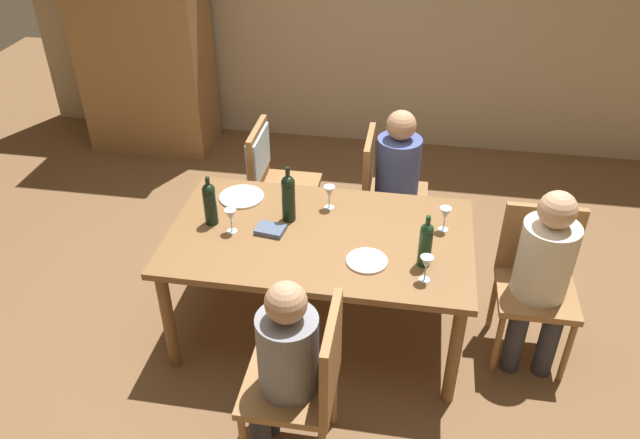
# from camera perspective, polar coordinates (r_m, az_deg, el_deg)

# --- Properties ---
(ground_plane) EXTENTS (10.00, 10.00, 0.00)m
(ground_plane) POSITION_cam_1_polar(r_m,az_deg,el_deg) (4.03, 0.00, -9.78)
(ground_plane) COLOR brown
(armoire_cabinet) EXTENTS (1.18, 0.62, 2.18)m
(armoire_cabinet) POSITION_cam_1_polar(r_m,az_deg,el_deg) (5.92, -15.97, 16.25)
(armoire_cabinet) COLOR olive
(armoire_cabinet) RESTS_ON ground_plane
(dining_table) EXTENTS (1.73, 1.02, 0.73)m
(dining_table) POSITION_cam_1_polar(r_m,az_deg,el_deg) (3.61, 0.00, -2.34)
(dining_table) COLOR brown
(dining_table) RESTS_ON ground_plane
(chair_right_end) EXTENTS (0.44, 0.44, 0.92)m
(chair_right_end) POSITION_cam_1_polar(r_m,az_deg,el_deg) (3.80, 19.14, -4.68)
(chair_right_end) COLOR olive
(chair_right_end) RESTS_ON ground_plane
(chair_far_right) EXTENTS (0.44, 0.44, 0.92)m
(chair_far_right) POSITION_cam_1_polar(r_m,az_deg,el_deg) (4.39, 5.81, 2.91)
(chair_far_right) COLOR olive
(chair_far_right) RESTS_ON ground_plane
(chair_near) EXTENTS (0.44, 0.44, 0.92)m
(chair_near) POSITION_cam_1_polar(r_m,az_deg,el_deg) (3.03, -1.18, -14.26)
(chair_near) COLOR olive
(chair_near) RESTS_ON ground_plane
(chair_far_left) EXTENTS (0.46, 0.44, 0.92)m
(chair_far_left) POSITION_cam_1_polar(r_m,az_deg,el_deg) (4.46, -4.63, 4.48)
(chair_far_left) COLOR olive
(chair_far_left) RESTS_ON ground_plane
(person_woman_host) EXTENTS (0.30, 0.35, 1.13)m
(person_woman_host) POSITION_cam_1_polar(r_m,az_deg,el_deg) (3.64, 19.69, -4.32)
(person_woman_host) COLOR #33333D
(person_woman_host) RESTS_ON ground_plane
(person_man_bearded) EXTENTS (0.34, 0.30, 1.12)m
(person_man_bearded) POSITION_cam_1_polar(r_m,az_deg,el_deg) (4.33, 7.39, 4.06)
(person_man_bearded) COLOR #33333D
(person_man_bearded) RESTS_ON ground_plane
(person_man_guest) EXTENTS (0.33, 0.29, 1.09)m
(person_man_guest) POSITION_cam_1_polar(r_m,az_deg,el_deg) (2.97, -3.40, -12.68)
(person_man_guest) COLOR #33333D
(person_man_guest) RESTS_ON ground_plane
(wine_bottle_tall_green) EXTENTS (0.07, 0.07, 0.31)m
(wine_bottle_tall_green) POSITION_cam_1_polar(r_m,az_deg,el_deg) (3.30, 9.59, -2.12)
(wine_bottle_tall_green) COLOR #19381E
(wine_bottle_tall_green) RESTS_ON dining_table
(wine_bottle_dark_red) EXTENTS (0.08, 0.08, 0.31)m
(wine_bottle_dark_red) POSITION_cam_1_polar(r_m,az_deg,el_deg) (3.64, -9.99, 1.54)
(wine_bottle_dark_red) COLOR black
(wine_bottle_dark_red) RESTS_ON dining_table
(wine_bottle_short_olive) EXTENTS (0.08, 0.08, 0.35)m
(wine_bottle_short_olive) POSITION_cam_1_polar(r_m,az_deg,el_deg) (3.61, -2.89, 2.09)
(wine_bottle_short_olive) COLOR black
(wine_bottle_short_olive) RESTS_ON dining_table
(wine_glass_near_left) EXTENTS (0.07, 0.07, 0.15)m
(wine_glass_near_left) POSITION_cam_1_polar(r_m,az_deg,el_deg) (3.56, -8.13, 0.32)
(wine_glass_near_left) COLOR silver
(wine_glass_near_left) RESTS_ON dining_table
(wine_glass_centre) EXTENTS (0.07, 0.07, 0.15)m
(wine_glass_centre) POSITION_cam_1_polar(r_m,az_deg,el_deg) (3.74, 0.86, 2.45)
(wine_glass_centre) COLOR silver
(wine_glass_centre) RESTS_ON dining_table
(wine_glass_near_right) EXTENTS (0.07, 0.07, 0.15)m
(wine_glass_near_right) POSITION_cam_1_polar(r_m,az_deg,el_deg) (3.61, 11.32, 0.46)
(wine_glass_near_right) COLOR silver
(wine_glass_near_right) RESTS_ON dining_table
(wine_glass_far) EXTENTS (0.07, 0.07, 0.15)m
(wine_glass_far) POSITION_cam_1_polar(r_m,az_deg,el_deg) (3.22, 9.65, -3.99)
(wine_glass_far) COLOR silver
(wine_glass_far) RESTS_ON dining_table
(dinner_plate_host) EXTENTS (0.22, 0.22, 0.01)m
(dinner_plate_host) POSITION_cam_1_polar(r_m,az_deg,el_deg) (3.36, 4.29, -3.78)
(dinner_plate_host) COLOR white
(dinner_plate_host) RESTS_ON dining_table
(dinner_plate_guest_left) EXTENTS (0.28, 0.28, 0.01)m
(dinner_plate_guest_left) POSITION_cam_1_polar(r_m,az_deg,el_deg) (3.91, -7.15, 2.06)
(dinner_plate_guest_left) COLOR silver
(dinner_plate_guest_left) RESTS_ON dining_table
(folded_napkin) EXTENTS (0.18, 0.14, 0.03)m
(folded_napkin) POSITION_cam_1_polar(r_m,az_deg,el_deg) (3.58, -4.53, -0.93)
(folded_napkin) COLOR #4C5B75
(folded_napkin) RESTS_ON dining_table
(handbag) EXTENTS (0.15, 0.29, 0.22)m
(handbag) POSITION_cam_1_polar(r_m,az_deg,el_deg) (4.65, 1.34, -1.19)
(handbag) COLOR brown
(handbag) RESTS_ON ground_plane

